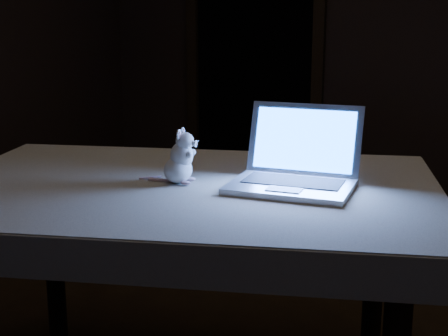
% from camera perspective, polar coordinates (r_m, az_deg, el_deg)
% --- Properties ---
extents(back_wall, '(4.50, 0.04, 2.60)m').
position_cam_1_polar(back_wall, '(4.49, 16.15, 12.16)').
color(back_wall, black).
rests_on(back_wall, ground).
extents(doorway, '(1.06, 0.36, 2.13)m').
position_cam_1_polar(doorway, '(4.79, 2.66, 9.90)').
color(doorway, black).
rests_on(doorway, back_wall).
extents(table, '(1.72, 1.35, 0.81)m').
position_cam_1_polar(table, '(2.27, -3.14, -11.58)').
color(table, black).
rests_on(table, floor).
extents(tablecloth, '(1.68, 1.16, 0.12)m').
position_cam_1_polar(tablecloth, '(2.13, -2.73, -2.98)').
color(tablecloth, beige).
rests_on(tablecloth, table).
extents(laptop, '(0.40, 0.36, 0.26)m').
position_cam_1_polar(laptop, '(2.03, 5.94, 1.60)').
color(laptop, '#BDBCC1').
rests_on(laptop, tablecloth).
extents(plush_mouse, '(0.15, 0.15, 0.18)m').
position_cam_1_polar(plush_mouse, '(2.12, -4.08, 1.05)').
color(plush_mouse, white).
rests_on(plush_mouse, tablecloth).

